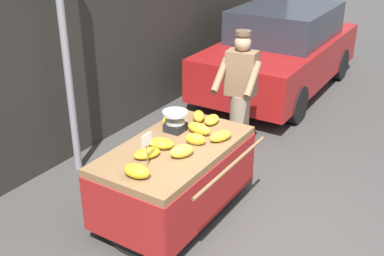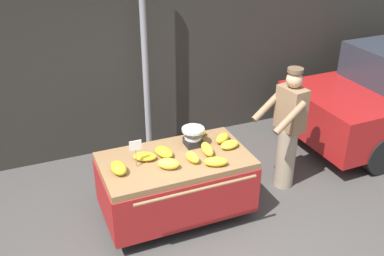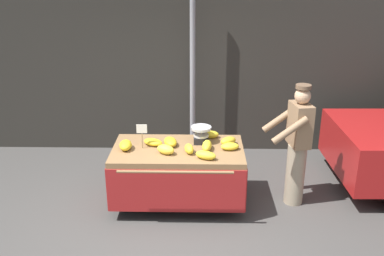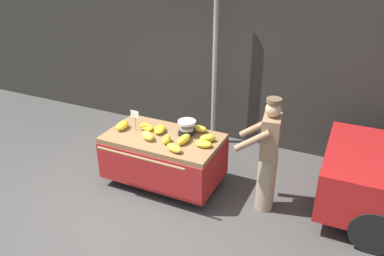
{
  "view_description": "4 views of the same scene",
  "coord_description": "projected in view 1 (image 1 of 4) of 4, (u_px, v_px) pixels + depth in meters",
  "views": [
    {
      "loc": [
        -3.43,
        -1.62,
        3.1
      ],
      "look_at": [
        0.36,
        0.78,
        1.0
      ],
      "focal_mm": 44.61,
      "sensor_mm": 36.0,
      "label": 1
    },
    {
      "loc": [
        -1.38,
        -3.38,
        3.6
      ],
      "look_at": [
        0.38,
        0.86,
        1.21
      ],
      "focal_mm": 41.99,
      "sensor_mm": 36.0,
      "label": 2
    },
    {
      "loc": [
        0.46,
        -4.42,
        3.16
      ],
      "look_at": [
        0.36,
        0.93,
        1.12
      ],
      "focal_mm": 40.27,
      "sensor_mm": 36.0,
      "label": 3
    },
    {
      "loc": [
        2.77,
        -3.6,
        3.53
      ],
      "look_at": [
        0.65,
        0.9,
        1.07
      ],
      "focal_mm": 35.8,
      "sensor_mm": 36.0,
      "label": 4
    }
  ],
  "objects": [
    {
      "name": "banana_bunch_9",
      "position": [
        212.0,
        120.0,
        5.41
      ],
      "size": [
        0.26,
        0.18,
        0.1
      ],
      "primitive_type": "ellipsoid",
      "rotation": [
        0.0,
        0.0,
        1.72
      ],
      "color": "yellow",
      "rests_on": "banana_cart"
    },
    {
      "name": "street_pole",
      "position": [
        65.0,
        51.0,
        5.54
      ],
      "size": [
        0.09,
        0.09,
        3.15
      ],
      "primitive_type": "cylinder",
      "color": "gray",
      "rests_on": "ground"
    },
    {
      "name": "parked_car",
      "position": [
        281.0,
        50.0,
        8.55
      ],
      "size": [
        3.93,
        1.8,
        1.51
      ],
      "color": "#A51919",
      "rests_on": "ground"
    },
    {
      "name": "banana_bunch_4",
      "position": [
        196.0,
        139.0,
        4.94
      ],
      "size": [
        0.16,
        0.24,
        0.12
      ],
      "primitive_type": "ellipsoid",
      "rotation": [
        0.0,
        0.0,
        0.26
      ],
      "color": "yellow",
      "rests_on": "banana_cart"
    },
    {
      "name": "banana_bunch_3",
      "position": [
        199.0,
        129.0,
        5.17
      ],
      "size": [
        0.15,
        0.3,
        0.12
      ],
      "primitive_type": "ellipsoid",
      "rotation": [
        0.0,
        0.0,
        3.04
      ],
      "color": "yellow",
      "rests_on": "banana_cart"
    },
    {
      "name": "back_wall",
      "position": [
        14.0,
        28.0,
        5.37
      ],
      "size": [
        16.0,
        0.24,
        3.7
      ],
      "primitive_type": "cube",
      "color": "#2D2B26",
      "rests_on": "ground"
    },
    {
      "name": "vendor_person",
      "position": [
        240.0,
        95.0,
        6.17
      ],
      "size": [
        0.63,
        0.58,
        1.71
      ],
      "color": "gray",
      "rests_on": "ground"
    },
    {
      "name": "banana_bunch_8",
      "position": [
        137.0,
        171.0,
        4.34
      ],
      "size": [
        0.19,
        0.28,
        0.12
      ],
      "primitive_type": "ellipsoid",
      "rotation": [
        0.0,
        0.0,
        0.09
      ],
      "color": "gold",
      "rests_on": "banana_cart"
    },
    {
      "name": "banana_cart",
      "position": [
        175.0,
        165.0,
        5.02
      ],
      "size": [
        1.78,
        1.2,
        0.85
      ],
      "color": "olive",
      "rests_on": "ground"
    },
    {
      "name": "banana_bunch_2",
      "position": [
        170.0,
        119.0,
        5.42
      ],
      "size": [
        0.24,
        0.14,
        0.11
      ],
      "primitive_type": "ellipsoid",
      "rotation": [
        0.0,
        0.0,
        1.65
      ],
      "color": "yellow",
      "rests_on": "banana_cart"
    },
    {
      "name": "price_sign",
      "position": [
        147.0,
        143.0,
        4.45
      ],
      "size": [
        0.14,
        0.01,
        0.34
      ],
      "color": "#997A51",
      "rests_on": "banana_cart"
    },
    {
      "name": "banana_bunch_0",
      "position": [
        161.0,
        143.0,
        4.86
      ],
      "size": [
        0.24,
        0.31,
        0.11
      ],
      "primitive_type": "ellipsoid",
      "rotation": [
        0.0,
        0.0,
        0.3
      ],
      "color": "gold",
      "rests_on": "banana_cart"
    },
    {
      "name": "weighing_scale",
      "position": [
        175.0,
        121.0,
        5.21
      ],
      "size": [
        0.28,
        0.28,
        0.24
      ],
      "color": "black",
      "rests_on": "banana_cart"
    },
    {
      "name": "ground_plane",
      "position": [
        239.0,
        250.0,
        4.73
      ],
      "size": [
        60.0,
        60.0,
        0.0
      ],
      "primitive_type": "plane",
      "color": "#423F3D"
    },
    {
      "name": "banana_bunch_5",
      "position": [
        199.0,
        116.0,
        5.48
      ],
      "size": [
        0.27,
        0.24,
        0.11
      ],
      "primitive_type": "ellipsoid",
      "rotation": [
        0.0,
        0.0,
        2.15
      ],
      "color": "gold",
      "rests_on": "banana_cart"
    },
    {
      "name": "banana_bunch_7",
      "position": [
        147.0,
        153.0,
        4.69
      ],
      "size": [
        0.32,
        0.27,
        0.09
      ],
      "primitive_type": "ellipsoid",
      "rotation": [
        0.0,
        0.0,
        1.09
      ],
      "color": "gold",
      "rests_on": "banana_cart"
    },
    {
      "name": "banana_bunch_1",
      "position": [
        221.0,
        136.0,
        5.02
      ],
      "size": [
        0.3,
        0.22,
        0.11
      ],
      "primitive_type": "ellipsoid",
      "rotation": [
        0.0,
        0.0,
        1.2
      ],
      "color": "yellow",
      "rests_on": "banana_cart"
    },
    {
      "name": "banana_bunch_6",
      "position": [
        182.0,
        151.0,
        4.69
      ],
      "size": [
        0.29,
        0.25,
        0.13
      ],
      "primitive_type": "ellipsoid",
      "rotation": [
        0.0,
        0.0,
        1.03
      ],
      "color": "yellow",
      "rests_on": "banana_cart"
    }
  ]
}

